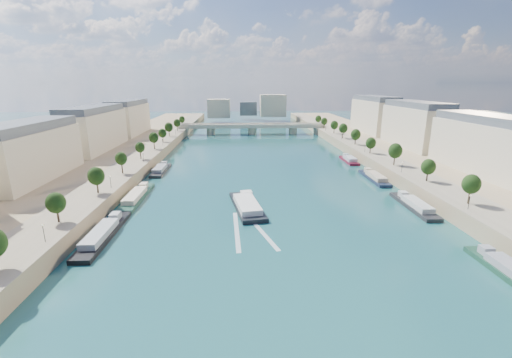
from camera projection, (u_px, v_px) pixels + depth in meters
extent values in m
plane|color=#0D3539|center=(263.00, 177.00, 145.61)|extent=(700.00, 700.00, 0.00)
cube|color=#9E8460|center=(90.00, 173.00, 141.55)|extent=(44.00, 520.00, 5.00)
cube|color=#9E8460|center=(429.00, 169.00, 148.32)|extent=(44.00, 520.00, 5.00)
cube|color=gray|center=(126.00, 167.00, 141.56)|extent=(14.00, 520.00, 0.10)
cube|color=gray|center=(395.00, 164.00, 146.92)|extent=(14.00, 520.00, 0.10)
cylinder|color=#382B1E|center=(60.00, 214.00, 85.39)|extent=(0.50, 0.50, 3.82)
ellipsoid|color=black|center=(58.00, 201.00, 84.42)|extent=(4.80, 4.80, 5.52)
cylinder|color=#382B1E|center=(98.00, 186.00, 108.46)|extent=(0.50, 0.50, 3.82)
ellipsoid|color=black|center=(97.00, 175.00, 107.49)|extent=(4.80, 4.80, 5.52)
cylinder|color=#382B1E|center=(123.00, 168.00, 131.54)|extent=(0.50, 0.50, 3.82)
ellipsoid|color=black|center=(122.00, 159.00, 130.57)|extent=(4.80, 4.80, 5.52)
cylinder|color=#382B1E|center=(140.00, 155.00, 154.61)|extent=(0.50, 0.50, 3.82)
ellipsoid|color=black|center=(139.00, 148.00, 153.64)|extent=(4.80, 4.80, 5.52)
cylinder|color=#382B1E|center=(153.00, 146.00, 177.69)|extent=(0.50, 0.50, 3.82)
ellipsoid|color=black|center=(152.00, 139.00, 176.72)|extent=(4.80, 4.80, 5.52)
cylinder|color=#382B1E|center=(163.00, 139.00, 200.76)|extent=(0.50, 0.50, 3.82)
ellipsoid|color=black|center=(162.00, 133.00, 199.79)|extent=(4.80, 4.80, 5.52)
cylinder|color=#382B1E|center=(171.00, 133.00, 223.84)|extent=(0.50, 0.50, 3.82)
ellipsoid|color=black|center=(170.00, 128.00, 222.87)|extent=(4.80, 4.80, 5.52)
cylinder|color=#382B1E|center=(177.00, 128.00, 246.91)|extent=(0.50, 0.50, 3.82)
ellipsoid|color=black|center=(177.00, 123.00, 245.94)|extent=(4.80, 4.80, 5.52)
cylinder|color=#382B1E|center=(182.00, 124.00, 269.99)|extent=(0.50, 0.50, 3.82)
ellipsoid|color=black|center=(182.00, 120.00, 269.02)|extent=(4.80, 4.80, 5.52)
cylinder|color=#382B1E|center=(466.00, 197.00, 98.25)|extent=(0.50, 0.50, 3.82)
ellipsoid|color=black|center=(468.00, 185.00, 97.28)|extent=(4.80, 4.80, 5.52)
cylinder|color=#382B1E|center=(423.00, 175.00, 121.32)|extent=(0.50, 0.50, 3.82)
ellipsoid|color=black|center=(424.00, 166.00, 120.35)|extent=(4.80, 4.80, 5.52)
cylinder|color=#382B1E|center=(393.00, 161.00, 144.40)|extent=(0.50, 0.50, 3.82)
ellipsoid|color=black|center=(394.00, 152.00, 143.43)|extent=(4.80, 4.80, 5.52)
cylinder|color=#382B1E|center=(372.00, 150.00, 167.47)|extent=(0.50, 0.50, 3.82)
ellipsoid|color=black|center=(373.00, 143.00, 166.50)|extent=(4.80, 4.80, 5.52)
cylinder|color=#382B1E|center=(356.00, 142.00, 190.55)|extent=(0.50, 0.50, 3.82)
ellipsoid|color=black|center=(356.00, 135.00, 189.57)|extent=(4.80, 4.80, 5.52)
cylinder|color=#382B1E|center=(343.00, 135.00, 213.62)|extent=(0.50, 0.50, 3.82)
ellipsoid|color=black|center=(344.00, 130.00, 212.65)|extent=(4.80, 4.80, 5.52)
cylinder|color=#382B1E|center=(333.00, 130.00, 236.70)|extent=(0.50, 0.50, 3.82)
ellipsoid|color=black|center=(333.00, 125.00, 235.72)|extent=(4.80, 4.80, 5.52)
cylinder|color=#382B1E|center=(325.00, 126.00, 259.77)|extent=(0.50, 0.50, 3.82)
ellipsoid|color=black|center=(325.00, 121.00, 258.80)|extent=(4.80, 4.80, 5.52)
cylinder|color=#382B1E|center=(318.00, 123.00, 282.85)|extent=(0.50, 0.50, 3.82)
ellipsoid|color=black|center=(318.00, 118.00, 281.87)|extent=(4.80, 4.80, 5.52)
cylinder|color=black|center=(44.00, 234.00, 73.95)|extent=(0.14, 0.14, 4.00)
sphere|color=#FFE5B2|center=(42.00, 225.00, 73.38)|extent=(0.36, 0.36, 0.36)
cylinder|color=black|center=(111.00, 182.00, 112.40)|extent=(0.14, 0.14, 4.00)
sphere|color=#FFE5B2|center=(110.00, 176.00, 111.84)|extent=(0.36, 0.36, 0.36)
cylinder|color=black|center=(143.00, 157.00, 150.86)|extent=(0.14, 0.14, 4.00)
sphere|color=#FFE5B2|center=(143.00, 152.00, 150.29)|extent=(0.36, 0.36, 0.36)
cylinder|color=black|center=(163.00, 142.00, 189.32)|extent=(0.14, 0.14, 4.00)
sphere|color=#FFE5B2|center=(162.00, 138.00, 188.75)|extent=(0.36, 0.36, 0.36)
cylinder|color=black|center=(175.00, 132.00, 227.78)|extent=(0.14, 0.14, 4.00)
sphere|color=#FFE5B2|center=(175.00, 129.00, 227.21)|extent=(0.36, 0.36, 0.36)
cylinder|color=black|center=(469.00, 203.00, 93.30)|extent=(0.14, 0.14, 4.00)
sphere|color=#FFE5B2|center=(470.00, 195.00, 92.73)|extent=(0.36, 0.36, 0.36)
cylinder|color=black|center=(402.00, 168.00, 131.76)|extent=(0.14, 0.14, 4.00)
sphere|color=#FFE5B2|center=(402.00, 162.00, 131.19)|extent=(0.36, 0.36, 0.36)
cylinder|color=black|center=(365.00, 149.00, 170.22)|extent=(0.14, 0.14, 4.00)
sphere|color=#FFE5B2|center=(365.00, 144.00, 169.65)|extent=(0.36, 0.36, 0.36)
cylinder|color=black|center=(342.00, 137.00, 208.67)|extent=(0.14, 0.14, 4.00)
sphere|color=#FFE5B2|center=(342.00, 133.00, 208.11)|extent=(0.36, 0.36, 0.36)
cylinder|color=black|center=(326.00, 128.00, 247.13)|extent=(0.14, 0.14, 4.00)
sphere|color=#FFE5B2|center=(326.00, 125.00, 246.56)|extent=(0.36, 0.36, 0.36)
cube|color=beige|center=(28.00, 152.00, 121.21)|extent=(16.00, 52.00, 20.00)
cube|color=#474C54|center=(22.00, 119.00, 118.07)|extent=(14.72, 50.44, 3.20)
cube|color=beige|center=(94.00, 130.00, 176.97)|extent=(16.00, 52.00, 20.00)
cube|color=#474C54|center=(91.00, 107.00, 173.83)|extent=(14.72, 50.44, 3.20)
cube|color=beige|center=(129.00, 119.00, 232.74)|extent=(16.00, 52.00, 20.00)
cube|color=#474C54|center=(127.00, 101.00, 229.60)|extent=(14.72, 50.44, 3.20)
cube|color=beige|center=(491.00, 148.00, 129.19)|extent=(16.00, 52.00, 20.00)
cube|color=#474C54|center=(497.00, 116.00, 126.05)|extent=(14.72, 50.44, 3.20)
cube|color=beige|center=(415.00, 128.00, 184.96)|extent=(16.00, 52.00, 20.00)
cube|color=#474C54|center=(417.00, 106.00, 181.82)|extent=(14.72, 50.44, 3.20)
cube|color=beige|center=(374.00, 118.00, 240.72)|extent=(16.00, 52.00, 20.00)
cube|color=#474C54|center=(375.00, 101.00, 237.58)|extent=(14.72, 50.44, 3.20)
cube|color=beige|center=(219.00, 108.00, 342.31)|extent=(22.00, 18.00, 18.00)
cube|color=beige|center=(273.00, 106.00, 353.97)|extent=(26.00, 20.00, 22.00)
cube|color=#474C54|center=(248.00, 108.00, 368.30)|extent=(18.00, 16.00, 14.00)
cube|color=#C1B79E|center=(252.00, 126.00, 265.33)|extent=(112.00, 11.00, 2.20)
cube|color=#C1B79E|center=(252.00, 125.00, 260.12)|extent=(112.00, 0.80, 0.90)
cube|color=#C1B79E|center=(252.00, 123.00, 269.73)|extent=(112.00, 0.80, 0.90)
cylinder|color=#C1B79E|center=(211.00, 131.00, 264.83)|extent=(6.40, 6.40, 5.00)
cylinder|color=#C1B79E|center=(252.00, 131.00, 266.33)|extent=(6.40, 6.40, 5.00)
cylinder|color=#C1B79E|center=(293.00, 131.00, 267.83)|extent=(6.40, 6.40, 5.00)
cube|color=#C1B79E|center=(185.00, 131.00, 263.89)|extent=(6.00, 12.00, 5.00)
cube|color=#C1B79E|center=(318.00, 130.00, 268.77)|extent=(6.00, 12.00, 5.00)
cube|color=black|center=(247.00, 207.00, 109.12)|extent=(11.90, 27.42, 1.89)
cube|color=white|center=(247.00, 204.00, 106.59)|extent=(9.00, 18.04, 1.71)
cube|color=white|center=(246.00, 194.00, 116.27)|extent=(4.27, 3.77, 1.80)
cube|color=silver|center=(237.00, 230.00, 92.71)|extent=(2.38, 26.03, 0.04)
cube|color=silver|center=(260.00, 230.00, 93.01)|extent=(8.58, 25.26, 0.04)
cube|color=black|center=(104.00, 235.00, 88.97)|extent=(5.00, 29.67, 1.80)
cube|color=#A2A8AE|center=(100.00, 233.00, 86.22)|extent=(4.10, 16.32, 1.60)
cube|color=#A2A8AE|center=(115.00, 216.00, 97.04)|extent=(2.50, 3.56, 1.80)
cube|color=#1C4736|center=(137.00, 198.00, 117.96)|extent=(5.00, 29.64, 1.80)
cube|color=beige|center=(135.00, 195.00, 115.22)|extent=(4.10, 16.30, 1.60)
cube|color=beige|center=(144.00, 185.00, 126.02)|extent=(2.50, 3.56, 1.80)
cube|color=#262628|center=(161.00, 171.00, 154.04)|extent=(5.00, 23.50, 1.80)
cube|color=gray|center=(160.00, 168.00, 151.77)|extent=(4.10, 12.92, 1.60)
cube|color=gray|center=(164.00, 164.00, 160.33)|extent=(2.50, 2.82, 1.80)
cube|color=#1A4230|center=(504.00, 271.00, 72.03)|extent=(5.00, 19.72, 1.80)
cube|color=gray|center=(512.00, 268.00, 70.05)|extent=(4.10, 10.85, 1.60)
cube|color=gray|center=(486.00, 250.00, 77.23)|extent=(2.50, 2.37, 1.80)
cube|color=#242427|center=(413.00, 207.00, 109.43)|extent=(5.00, 25.01, 1.80)
cube|color=beige|center=(417.00, 204.00, 107.05)|extent=(4.10, 13.76, 1.60)
cube|color=beige|center=(403.00, 194.00, 116.16)|extent=(2.50, 3.00, 1.80)
cube|color=#192237|center=(374.00, 179.00, 141.41)|extent=(5.00, 24.38, 1.80)
cube|color=beige|center=(376.00, 176.00, 139.07)|extent=(4.10, 13.41, 1.60)
cube|color=beige|center=(368.00, 170.00, 147.95)|extent=(2.50, 2.93, 1.80)
cube|color=maroon|center=(349.00, 161.00, 173.47)|extent=(5.00, 19.04, 1.80)
cube|color=#AFB3BB|center=(350.00, 158.00, 171.55)|extent=(4.10, 10.47, 1.60)
cube|color=#AFB3BB|center=(346.00, 155.00, 178.48)|extent=(2.50, 2.29, 1.80)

